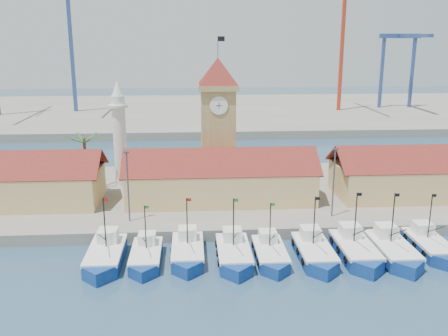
{
  "coord_description": "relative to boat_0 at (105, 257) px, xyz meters",
  "views": [
    {
      "loc": [
        -4.01,
        -48.01,
        23.96
      ],
      "look_at": [
        0.37,
        18.0,
        6.63
      ],
      "focal_mm": 40.0,
      "sensor_mm": 36.0,
      "label": 1
    }
  ],
  "objects": [
    {
      "name": "lamp_posts",
      "position": [
        14.12,
        9.21,
        5.68
      ],
      "size": [
        80.7,
        0.25,
        9.03
      ],
      "color": "#3F3F44",
      "rests_on": "quay"
    },
    {
      "name": "boat_3",
      "position": [
        14.06,
        -0.4,
        -0.03
      ],
      "size": [
        3.59,
        9.85,
        7.45
      ],
      "color": "navy",
      "rests_on": "ground"
    },
    {
      "name": "palm_tree",
      "position": [
        -6.38,
        23.21,
        5.45
      ],
      "size": [
        5.6,
        5.03,
        8.39
      ],
      "color": "brown",
      "rests_on": "quay"
    },
    {
      "name": "crane_blue_near",
      "position": [
        -25.85,
        103.94,
        24.84
      ],
      "size": [
        1.0,
        31.78,
        42.72
      ],
      "color": "navy",
      "rests_on": "terminal"
    },
    {
      "name": "boat_5",
      "position": [
        23.04,
        -0.59,
        -0.02
      ],
      "size": [
        3.62,
        9.93,
        7.51
      ],
      "color": "navy",
      "rests_on": "ground"
    },
    {
      "name": "boat_7",
      "position": [
        31.91,
        -0.73,
        0.01
      ],
      "size": [
        3.76,
        10.29,
        7.79
      ],
      "color": "navy",
      "rests_on": "ground"
    },
    {
      "name": "clock_tower",
      "position": [
        13.62,
        23.2,
        11.16
      ],
      "size": [
        5.8,
        5.8,
        22.7
      ],
      "color": "tan",
      "rests_on": "quay"
    },
    {
      "name": "terminal",
      "position": [
        13.62,
        107.21,
        0.2
      ],
      "size": [
        240.0,
        80.0,
        2.0
      ],
      "primitive_type": "cube",
      "color": "gray",
      "rests_on": "ground"
    },
    {
      "name": "hall_center",
      "position": [
        13.62,
        17.21,
        3.19
      ],
      "size": [
        27.04,
        10.13,
        7.61
      ],
      "color": "tan",
      "rests_on": "quay"
    },
    {
      "name": "boat_0",
      "position": [
        0.0,
        0.0,
        0.0
      ],
      "size": [
        3.72,
        10.19,
        7.71
      ],
      "color": "navy",
      "rests_on": "ground"
    },
    {
      "name": "gantry",
      "position": [
        75.62,
        103.86,
        19.24
      ],
      "size": [
        13.0,
        22.0,
        23.2
      ],
      "color": "navy",
      "rests_on": "terminal"
    },
    {
      "name": "quay",
      "position": [
        13.62,
        21.21,
        -0.05
      ],
      "size": [
        140.0,
        32.0,
        1.5
      ],
      "primitive_type": "cube",
      "color": "gray",
      "rests_on": "ground"
    },
    {
      "name": "minaret",
      "position": [
        -1.38,
        25.21,
        8.93
      ],
      "size": [
        3.0,
        3.0,
        16.3
      ],
      "color": "silver",
      "rests_on": "quay"
    },
    {
      "name": "boat_8",
      "position": [
        36.73,
        0.42,
        -0.05
      ],
      "size": [
        3.49,
        9.56,
        7.23
      ],
      "color": "navy",
      "rests_on": "ground"
    },
    {
      "name": "ground",
      "position": [
        13.62,
        -2.79,
        -0.8
      ],
      "size": [
        400.0,
        400.0,
        0.0
      ],
      "primitive_type": "plane",
      "color": "navy",
      "rests_on": "ground"
    },
    {
      "name": "boat_6",
      "position": [
        27.75,
        -0.43,
        0.01
      ],
      "size": [
        3.79,
        10.38,
        7.85
      ],
      "color": "navy",
      "rests_on": "ground"
    },
    {
      "name": "hall_right",
      "position": [
        45.62,
        17.21,
        3.19
      ],
      "size": [
        31.2,
        10.13,
        7.61
      ],
      "color": "tan",
      "rests_on": "quay"
    },
    {
      "name": "boat_2",
      "position": [
        8.96,
        0.53,
        -0.04
      ],
      "size": [
        3.52,
        9.65,
        7.3
      ],
      "color": "navy",
      "rests_on": "ground"
    },
    {
      "name": "boat_1",
      "position": [
        4.41,
        -0.14,
        -0.1
      ],
      "size": [
        3.26,
        8.94,
        6.77
      ],
      "color": "navy",
      "rests_on": "ground"
    },
    {
      "name": "crane_red_right",
      "position": [
        55.7,
        100.94,
        25.51
      ],
      "size": [
        1.0,
        31.98,
        43.92
      ],
      "color": "#B82F1C",
      "rests_on": "terminal"
    },
    {
      "name": "boat_4",
      "position": [
        18.11,
        -0.5,
        -0.09
      ],
      "size": [
        3.32,
        9.09,
        6.87
      ],
      "color": "navy",
      "rests_on": "ground"
    }
  ]
}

